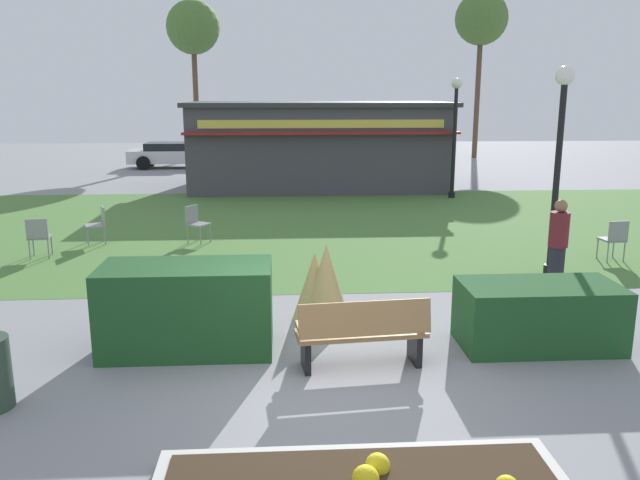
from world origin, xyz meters
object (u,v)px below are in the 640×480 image
at_px(food_kiosk, 318,144).
at_px(cafe_chair_center, 615,237).
at_px(park_bench, 362,333).
at_px(lamppost_far, 455,123).
at_px(lamppost_mid, 559,146).
at_px(parked_car_center_slot, 288,154).
at_px(cafe_chair_west, 39,235).
at_px(parked_car_east_slot, 387,153).
at_px(cafe_chair_east, 99,222).
at_px(person_strolling, 558,246).
at_px(cafe_chair_north, 196,221).
at_px(tree_left_bg, 481,20).
at_px(parked_car_west_slot, 174,154).
at_px(tree_right_bg, 193,29).

distance_m(food_kiosk, cafe_chair_center, 13.02).
relative_size(park_bench, lamppost_far, 0.44).
xyz_separation_m(lamppost_mid, parked_car_center_slot, (-4.89, 19.40, -1.88)).
relative_size(cafe_chair_west, parked_car_east_slot, 0.21).
bearing_deg(cafe_chair_center, parked_car_center_slot, 109.88).
bearing_deg(cafe_chair_center, cafe_chair_east, 168.32).
bearing_deg(person_strolling, lamppost_mid, -42.33).
height_order(cafe_chair_north, tree_left_bg, tree_left_bg).
height_order(person_strolling, parked_car_west_slot, person_strolling).
relative_size(parked_car_east_slot, tree_right_bg, 0.51).
xyz_separation_m(food_kiosk, parked_car_east_slot, (3.82, 6.78, -0.96)).
height_order(park_bench, lamppost_far, lamppost_far).
bearing_deg(tree_right_bg, cafe_chair_north, -83.14).
height_order(cafe_chair_center, tree_left_bg, tree_left_bg).
bearing_deg(parked_car_east_slot, cafe_chair_north, -114.33).
distance_m(lamppost_mid, cafe_chair_east, 10.34).
distance_m(cafe_chair_center, parked_car_east_slot, 18.55).
bearing_deg(cafe_chair_west, cafe_chair_east, 56.26).
relative_size(parked_car_center_slot, tree_left_bg, 0.48).
height_order(lamppost_mid, cafe_chair_north, lamppost_mid).
relative_size(food_kiosk, cafe_chair_west, 10.83).
bearing_deg(parked_car_east_slot, cafe_chair_east, -120.72).
bearing_deg(park_bench, parked_car_west_slot, 104.70).
distance_m(food_kiosk, parked_car_west_slot, 9.49).
height_order(person_strolling, tree_left_bg, tree_left_bg).
height_order(park_bench, cafe_chair_north, park_bench).
height_order(lamppost_far, cafe_chair_north, lamppost_far).
relative_size(lamppost_far, cafe_chair_west, 4.49).
relative_size(food_kiosk, tree_left_bg, 1.09).
bearing_deg(lamppost_far, food_kiosk, 144.93).
distance_m(lamppost_mid, food_kiosk, 13.23).
height_order(cafe_chair_center, parked_car_east_slot, parked_car_east_slot).
relative_size(cafe_chair_west, person_strolling, 0.53).
height_order(food_kiosk, tree_left_bg, tree_left_bg).
distance_m(cafe_chair_center, tree_left_bg, 23.68).
height_order(cafe_chair_north, person_strolling, person_strolling).
distance_m(food_kiosk, parked_car_east_slot, 7.84).
xyz_separation_m(cafe_chair_east, tree_left_bg, (15.12, 20.02, 6.78)).
relative_size(lamppost_mid, parked_car_center_slot, 0.94).
height_order(cafe_chair_west, tree_right_bg, tree_right_bg).
bearing_deg(parked_car_east_slot, lamppost_mid, -89.93).
distance_m(park_bench, parked_car_center_slot, 23.55).
distance_m(person_strolling, tree_left_bg, 25.98).
xyz_separation_m(person_strolling, parked_car_west_slot, (-10.03, 20.55, -0.22)).
relative_size(park_bench, food_kiosk, 0.18).
xyz_separation_m(lamppost_mid, tree_left_bg, (5.52, 23.31, 4.78)).
relative_size(park_bench, person_strolling, 1.03).
bearing_deg(parked_car_center_slot, parked_car_east_slot, -0.00).
xyz_separation_m(lamppost_far, cafe_chair_north, (-7.90, -6.25, -2.00)).
height_order(cafe_chair_north, tree_right_bg, tree_right_bg).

